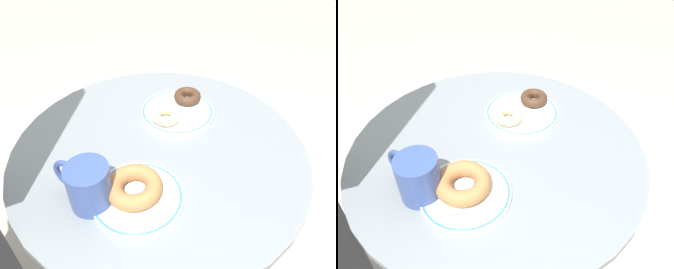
{
  "view_description": "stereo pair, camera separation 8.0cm",
  "coord_description": "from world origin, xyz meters",
  "views": [
    {
      "loc": [
        -0.49,
        -0.33,
        1.31
      ],
      "look_at": [
        0.02,
        -0.01,
        0.77
      ],
      "focal_mm": 36.5,
      "sensor_mm": 36.0,
      "label": 1
    },
    {
      "loc": [
        -0.44,
        -0.4,
        1.31
      ],
      "look_at": [
        0.02,
        -0.01,
        0.77
      ],
      "focal_mm": 36.5,
      "sensor_mm": 36.0,
      "label": 2
    }
  ],
  "objects": [
    {
      "name": "cafe_table",
      "position": [
        0.0,
        0.0,
        0.52
      ],
      "size": [
        0.71,
        0.71,
        0.74
      ],
      "color": "slate",
      "rests_on": "ground"
    },
    {
      "name": "plate_left",
      "position": [
        -0.15,
        -0.04,
        0.74
      ],
      "size": [
        0.19,
        0.19,
        0.01
      ],
      "color": "white",
      "rests_on": "cafe_table"
    },
    {
      "name": "plate_right",
      "position": [
        0.15,
        0.04,
        0.74
      ],
      "size": [
        0.2,
        0.2,
        0.01
      ],
      "color": "white",
      "rests_on": "cafe_table"
    },
    {
      "name": "donut_cinnamon",
      "position": [
        -0.14,
        -0.03,
        0.76
      ],
      "size": [
        0.17,
        0.17,
        0.04
      ],
      "primitive_type": "torus",
      "rotation": [
        0.0,
        0.0,
        2.34
      ],
      "color": "#A36B3D",
      "rests_on": "plate_left"
    },
    {
      "name": "donut_chocolate",
      "position": [
        0.2,
        0.04,
        0.76
      ],
      "size": [
        0.09,
        0.09,
        0.03
      ],
      "primitive_type": "torus",
      "rotation": [
        0.0,
        0.0,
        1.88
      ],
      "color": "#422819",
      "rests_on": "plate_right"
    },
    {
      "name": "donut_glazed",
      "position": [
        0.09,
        0.04,
        0.76
      ],
      "size": [
        0.09,
        0.09,
        0.03
      ],
      "primitive_type": "torus",
      "rotation": [
        0.0,
        0.0,
        4.51
      ],
      "color": "#E0B789",
      "rests_on": "plate_right"
    },
    {
      "name": "coffee_mug",
      "position": [
        -0.2,
        0.03,
        0.79
      ],
      "size": [
        0.09,
        0.13,
        0.1
      ],
      "color": "#334784",
      "rests_on": "cafe_table"
    }
  ]
}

